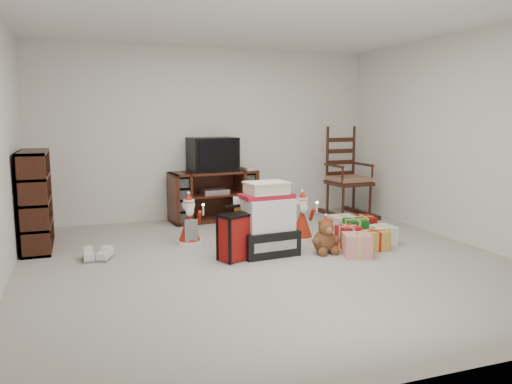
# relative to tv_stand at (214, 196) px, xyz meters

# --- Properties ---
(room) EXTENTS (5.01, 5.01, 2.51)m
(room) POSITION_rel_tv_stand_xyz_m (0.00, -2.24, 0.89)
(room) COLOR #A7A299
(room) RESTS_ON ground
(tv_stand) EXTENTS (1.31, 0.59, 0.72)m
(tv_stand) POSITION_rel_tv_stand_xyz_m (0.00, 0.00, 0.00)
(tv_stand) COLOR #421712
(tv_stand) RESTS_ON floor
(bookshelf) EXTENTS (0.31, 0.92, 1.13)m
(bookshelf) POSITION_rel_tv_stand_xyz_m (-2.32, -0.84, 0.18)
(bookshelf) COLOR #3B1810
(bookshelf) RESTS_ON floor
(rocking_chair) EXTENTS (0.62, 0.97, 1.41)m
(rocking_chair) POSITION_rel_tv_stand_xyz_m (2.01, -0.32, 0.12)
(rocking_chair) COLOR #3B1810
(rocking_chair) RESTS_ON floor
(gift_pile) EXTENTS (0.66, 0.51, 0.79)m
(gift_pile) POSITION_rel_tv_stand_xyz_m (0.09, -1.95, -0.02)
(gift_pile) COLOR black
(gift_pile) RESTS_ON floor
(red_suitcase) EXTENTS (0.43, 0.34, 0.58)m
(red_suitcase) POSITION_rel_tv_stand_xyz_m (-0.28, -2.06, -0.11)
(red_suitcase) COLOR maroon
(red_suitcase) RESTS_ON floor
(stocking) EXTENTS (0.33, 0.21, 0.65)m
(stocking) POSITION_rel_tv_stand_xyz_m (-0.14, -1.89, -0.04)
(stocking) COLOR #0C6E0E
(stocking) RESTS_ON floor
(teddy_bear) EXTENTS (0.26, 0.23, 0.38)m
(teddy_bear) POSITION_rel_tv_stand_xyz_m (0.71, -2.13, -0.19)
(teddy_bear) COLOR brown
(teddy_bear) RESTS_ON floor
(santa_figurine) EXTENTS (0.30, 0.28, 0.61)m
(santa_figurine) POSITION_rel_tv_stand_xyz_m (0.72, -1.50, -0.13)
(santa_figurine) COLOR #A32211
(santa_figurine) RESTS_ON floor
(mrs_claus_figurine) EXTENTS (0.30, 0.28, 0.61)m
(mrs_claus_figurine) POSITION_rel_tv_stand_xyz_m (-0.62, -1.21, -0.13)
(mrs_claus_figurine) COLOR #A32211
(mrs_claus_figurine) RESTS_ON floor
(sneaker_pair) EXTENTS (0.33, 0.29, 0.09)m
(sneaker_pair) POSITION_rel_tv_stand_xyz_m (-1.70, -1.57, -0.32)
(sneaker_pair) COLOR silver
(sneaker_pair) RESTS_ON floor
(gift_cluster) EXTENTS (0.78, 1.14, 0.27)m
(gift_cluster) POSITION_rel_tv_stand_xyz_m (1.28, -1.93, -0.23)
(gift_cluster) COLOR #A51224
(gift_cluster) RESTS_ON floor
(crt_television) EXTENTS (0.70, 0.53, 0.49)m
(crt_television) POSITION_rel_tv_stand_xyz_m (-0.01, 0.01, 0.60)
(crt_television) COLOR black
(crt_television) RESTS_ON tv_stand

